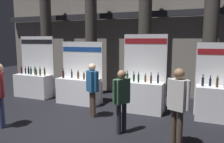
{
  "coord_description": "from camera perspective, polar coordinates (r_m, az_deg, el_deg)",
  "views": [
    {
      "loc": [
        3.24,
        -4.85,
        2.43
      ],
      "look_at": [
        0.75,
        1.36,
        1.45
      ],
      "focal_mm": 35.46,
      "sensor_mm": 36.0,
      "label": 1
    }
  ],
  "objects": [
    {
      "name": "exhibitor_booth_1",
      "position": [
        8.52,
        -8.54,
        -4.24
      ],
      "size": [
        1.71,
        0.66,
        2.33
      ],
      "color": "white",
      "rests_on": "ground_plane"
    },
    {
      "name": "exhibitor_booth_2",
      "position": [
        7.52,
        7.79,
        -5.53
      ],
      "size": [
        1.47,
        0.66,
        2.6
      ],
      "color": "white",
      "rests_on": "ground_plane"
    },
    {
      "name": "exhibitor_booth_0",
      "position": [
        9.97,
        -19.49,
        -2.65
      ],
      "size": [
        1.67,
        0.66,
        2.55
      ],
      "color": "white",
      "rests_on": "ground_plane"
    },
    {
      "name": "ground_plane",
      "position": [
        6.32,
        -11.34,
        -14.43
      ],
      "size": [
        25.25,
        25.25,
        0.0
      ],
      "primitive_type": "plane",
      "color": "black"
    },
    {
      "name": "visitor_2",
      "position": [
        5.67,
        2.5,
        -6.45
      ],
      "size": [
        0.38,
        0.49,
        1.66
      ],
      "rotation": [
        0.0,
        0.0,
        4.16
      ],
      "color": "#23232D",
      "rests_on": "ground_plane"
    },
    {
      "name": "visitor_0",
      "position": [
        5.15,
        16.63,
        -7.1
      ],
      "size": [
        0.51,
        0.37,
        1.8
      ],
      "rotation": [
        0.0,
        0.0,
        2.76
      ],
      "color": "#47382D",
      "rests_on": "ground_plane"
    },
    {
      "name": "visitor_4",
      "position": [
        6.89,
        -5.09,
        -3.55
      ],
      "size": [
        0.45,
        0.42,
        1.69
      ],
      "rotation": [
        0.0,
        0.0,
        5.65
      ],
      "color": "#47382D",
      "rests_on": "ground_plane"
    },
    {
      "name": "visitor_3",
      "position": [
        6.77,
        -26.88,
        -4.25
      ],
      "size": [
        0.4,
        0.41,
        1.78
      ],
      "rotation": [
        0.0,
        0.0,
        5.47
      ],
      "color": "navy",
      "rests_on": "ground_plane"
    },
    {
      "name": "hall_colonnade",
      "position": [
        9.95,
        2.84,
        12.07
      ],
      "size": [
        12.62,
        1.38,
        6.28
      ],
      "color": "gray",
      "rests_on": "ground_plane"
    }
  ]
}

